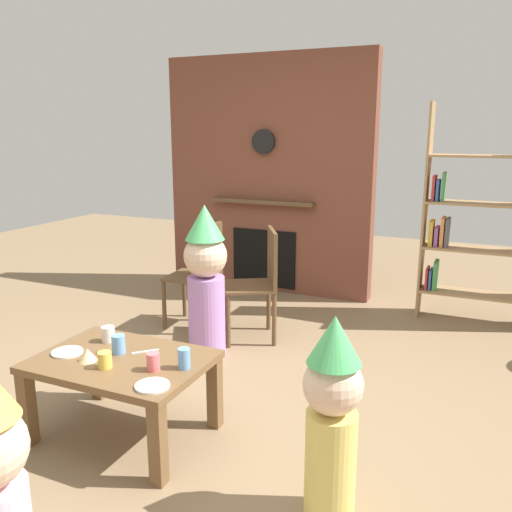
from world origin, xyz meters
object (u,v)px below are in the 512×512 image
Objects in this scene: dining_chair_left at (202,269)px; child_in_pink at (332,414)px; child_by_the_chairs at (206,278)px; paper_cup_near_left at (184,358)px; paper_plate_rear at (152,386)px; coffee_table at (122,372)px; paper_cup_far_right at (105,360)px; dining_chair_middle at (261,278)px; paper_plate_front at (67,352)px; paper_cup_center at (118,344)px; birthday_cake_slice at (88,355)px; bookshelf at (469,224)px; paper_cup_near_right at (108,334)px; paper_cup_far_left at (153,362)px.

child_in_pink is at bearing 129.02° from dining_chair_left.
child_by_the_chairs is at bearing -36.86° from child_in_pink.
paper_plate_rear is at bearing -97.41° from paper_cup_near_left.
coffee_table is 10.71× the size of paper_cup_far_right.
dining_chair_middle is (-0.26, 1.60, -0.00)m from paper_cup_near_left.
coffee_table is at bearing 0.00° from child_in_pink.
dining_chair_left reaches higher than paper_plate_front.
paper_plate_rear is at bearing -12.09° from paper_plate_front.
paper_cup_center is 0.62× the size of paper_plate_front.
dining_chair_left reaches higher than birthday_cake_slice.
dining_chair_middle is at bearing 83.83° from paper_cup_center.
child_in_pink is 1.03× the size of dining_chair_left.
bookshelf reaches higher than coffee_table.
paper_plate_rear is (-1.24, -2.97, -0.41)m from bookshelf.
dining_chair_left is (-0.39, 1.61, 0.00)m from paper_cup_center.
paper_cup_near_right is at bearing 146.62° from paper_plate_rear.
paper_cup_far_right is (0.22, -0.29, -0.00)m from paper_cup_near_right.
paper_cup_near_left is at bearing -113.78° from bookshelf.
paper_cup_near_right is 0.99m from child_by_the_chairs.
child_by_the_chairs is (-0.11, 1.14, 0.23)m from coffee_table.
paper_cup_far_left is 0.92× the size of birthday_cake_slice.
child_by_the_chairs is at bearing 35.35° from dining_chair_middle.
paper_cup_far_right is 0.51× the size of paper_plate_front.
paper_cup_far_left is at bearing 122.94° from paper_plate_rear.
paper_cup_far_left is at bearing 108.43° from dining_chair_left.
paper_cup_far_left is (-1.34, -2.82, -0.37)m from bookshelf.
paper_plate_front is at bearing 169.60° from birthday_cake_slice.
child_in_pink reaches higher than coffee_table.
birthday_cake_slice is (-0.14, 0.03, -0.01)m from paper_cup_far_right.
coffee_table is 0.15m from paper_cup_center.
bookshelf is 21.25× the size of paper_cup_near_right.
paper_plate_front is 1.69× the size of birthday_cake_slice.
paper_cup_far_right is at bearing 6.01° from child_in_pink.
paper_cup_far_right is 0.51× the size of paper_plate_rear.
child_in_pink is 0.81× the size of child_by_the_chairs.
paper_cup_near_right is 0.89× the size of birthday_cake_slice.
paper_cup_far_left is 1.68m from dining_chair_middle.
child_by_the_chairs is (-0.06, 1.09, 0.10)m from paper_cup_center.
paper_cup_center reaches higher than paper_cup_far_left.
paper_cup_far_left reaches higher than coffee_table.
birthday_cake_slice is 0.09× the size of child_by_the_chairs.
paper_cup_far_right reaches higher than birthday_cake_slice.
paper_plate_front is at bearing 3.95° from child_in_pink.
paper_plate_rear is (0.10, -0.16, -0.04)m from paper_cup_far_left.
dining_chair_middle reaches higher than paper_cup_center.
dining_chair_left is at bearing -151.38° from bookshelf.
coffee_table is 0.28m from paper_cup_far_left.
dining_chair_middle is at bearing 77.21° from paper_cup_near_right.
birthday_cake_slice reaches higher than coffee_table.
child_in_pink is (1.28, -0.21, -0.02)m from paper_cup_center.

